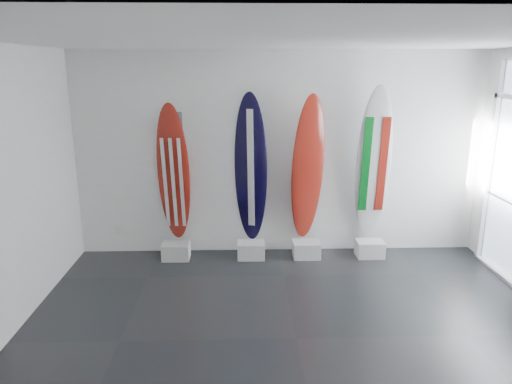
{
  "coord_description": "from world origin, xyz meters",
  "views": [
    {
      "loc": [
        -0.56,
        -4.4,
        2.77
      ],
      "look_at": [
        -0.38,
        1.4,
        1.22
      ],
      "focal_mm": 33.3,
      "sensor_mm": 36.0,
      "label": 1
    }
  ],
  "objects_px": {
    "surfboard_swiss": "(308,169)",
    "surfboard_italy": "(373,165)",
    "surfboard_usa": "(174,174)",
    "surfboard_navy": "(251,169)"
  },
  "relations": [
    {
      "from": "surfboard_swiss",
      "to": "surfboard_italy",
      "type": "xyz_separation_m",
      "value": [
        0.95,
        0.0,
        0.06
      ]
    },
    {
      "from": "surfboard_swiss",
      "to": "surfboard_italy",
      "type": "bearing_deg",
      "value": -15.0
    },
    {
      "from": "surfboard_usa",
      "to": "surfboard_swiss",
      "type": "height_order",
      "value": "surfboard_swiss"
    },
    {
      "from": "surfboard_swiss",
      "to": "surfboard_italy",
      "type": "distance_m",
      "value": 0.96
    },
    {
      "from": "surfboard_italy",
      "to": "surfboard_navy",
      "type": "bearing_deg",
      "value": 179.21
    },
    {
      "from": "surfboard_usa",
      "to": "surfboard_italy",
      "type": "xyz_separation_m",
      "value": [
        2.89,
        0.0,
        0.12
      ]
    },
    {
      "from": "surfboard_swiss",
      "to": "surfboard_italy",
      "type": "relative_size",
      "value": 0.95
    },
    {
      "from": "surfboard_navy",
      "to": "surfboard_swiss",
      "type": "relative_size",
      "value": 1.0
    },
    {
      "from": "surfboard_navy",
      "to": "surfboard_italy",
      "type": "distance_m",
      "value": 1.78
    },
    {
      "from": "surfboard_navy",
      "to": "surfboard_italy",
      "type": "xyz_separation_m",
      "value": [
        1.78,
        0.0,
        0.05
      ]
    }
  ]
}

